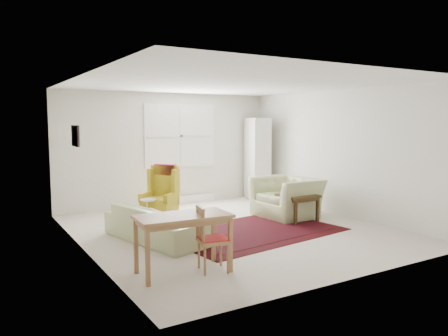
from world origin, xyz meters
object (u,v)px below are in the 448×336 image
cabinet (257,159)px  desk (183,244)px  coffee_table (298,207)px  sofa (156,217)px  desk_chair (213,238)px  stool (148,210)px  armchair (287,193)px  wingback_chair (159,192)px

cabinet → desk: (-3.77, -3.77, -0.61)m
coffee_table → desk: size_ratio=0.54×
sofa → desk_chair: desk_chair is taller
cabinet → desk_chair: size_ratio=2.36×
stool → cabinet: size_ratio=0.21×
desk_chair → coffee_table: bearing=-46.2°
desk_chair → cabinet: bearing=-27.9°
armchair → desk: 3.69m
desk_chair → stool: bearing=7.2°
armchair → cabinet: (0.61, 1.88, 0.52)m
wingback_chair → desk: bearing=-57.8°
sofa → wingback_chair: (0.68, 1.50, 0.14)m
armchair → cabinet: bearing=159.5°
desk → desk_chair: 0.37m
sofa → cabinet: 4.19m
desk → coffee_table: bearing=25.7°
armchair → desk: bearing=-61.6°
armchair → desk_chair: (-2.81, -2.02, -0.05)m
coffee_table → sofa: bearing=178.6°
armchair → coffee_table: bearing=-12.5°
sofa → armchair: armchair is taller
desk → desk_chair: size_ratio=1.39×
armchair → wingback_chair: wingback_chair is taller
sofa → wingback_chair: wingback_chair is taller
armchair → desk_chair: bearing=-56.9°
armchair → wingback_chair: size_ratio=1.14×
coffee_table → armchair: bearing=80.0°
sofa → wingback_chair: bearing=-38.4°
stool → desk_chair: bearing=-96.1°
sofa → desk_chair: (0.08, -1.68, 0.03)m
desk_chair → armchair: bearing=-41.0°
armchair → stool: 2.71m
stool → armchair: bearing=-23.1°
wingback_chair → desk: wingback_chair is taller
desk → desk_chair: bearing=-19.6°
armchair → sofa: bearing=-86.0°
wingback_chair → sofa: bearing=-65.1°
sofa → coffee_table: sofa is taller
coffee_table → desk_chair: size_ratio=0.75×
sofa → stool: 1.46m
coffee_table → wingback_chair: bearing=143.8°
sofa → armchair: size_ratio=1.59×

